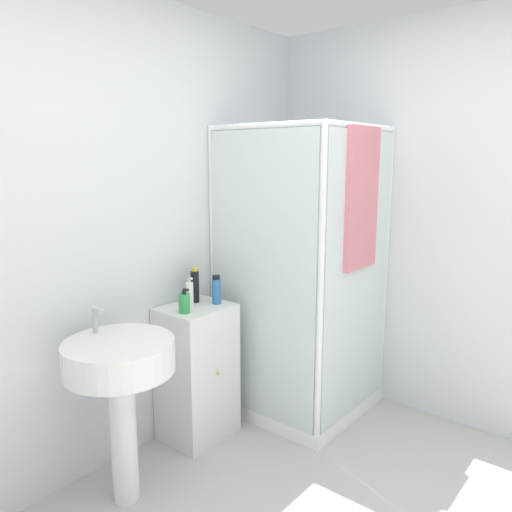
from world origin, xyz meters
The scene contains 8 objects.
wall_back centered at (0.00, 1.70, 1.25)m, with size 6.40×0.06×2.50m, color silver.
shower_enclosure centered at (1.19, 1.17, 0.53)m, with size 0.84×0.87×1.85m.
vanity_cabinet centered at (0.54, 1.50, 0.40)m, with size 0.41×0.35×0.81m.
sink centered at (-0.10, 1.35, 0.66)m, with size 0.52×0.52×0.95m.
soap_dispenser centered at (0.42, 1.46, 0.87)m, with size 0.06×0.07×0.14m.
shampoo_bottle_tall_black centered at (0.60, 1.57, 0.91)m, with size 0.05×0.05×0.21m.
shampoo_bottle_blue centered at (0.66, 1.44, 0.89)m, with size 0.05×0.05×0.17m.
lotion_bottle_white centered at (0.52, 1.53, 0.88)m, with size 0.04×0.05×0.17m.
Camera 1 is at (-1.40, -0.53, 1.65)m, focal length 35.00 mm.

